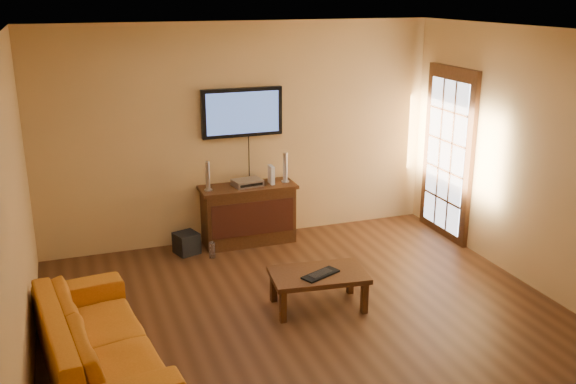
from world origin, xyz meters
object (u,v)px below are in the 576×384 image
game_console (271,175)px  subwoofer (187,243)px  av_receiver (247,183)px  bottle (212,250)px  television (242,112)px  sofa (98,329)px  media_console (248,214)px  speaker_right (285,169)px  coffee_table (318,278)px  keyboard (321,274)px  speaker_left (208,177)px

game_console → subwoofer: (-1.11, -0.09, -0.73)m
av_receiver → bottle: 0.94m
television → sofa: television is taller
media_console → game_console: game_console is taller
av_receiver → game_console: bearing=-10.3°
media_console → bottle: 0.70m
speaker_right → sofa: bearing=-135.9°
bottle → coffee_table: bearing=-65.5°
bottle → keyboard: (0.71, -1.63, 0.28)m
coffee_table → keyboard: keyboard is taller
speaker_right → bottle: speaker_right is taller
television → bottle: size_ratio=4.68×
av_receiver → game_console: (0.31, -0.01, 0.07)m
television → av_receiver: (-0.00, -0.18, -0.84)m
game_console → media_console: bearing=-178.3°
speaker_right → av_receiver: size_ratio=1.08×
subwoofer → bottle: subwoofer is taller
television → sofa: 3.45m
subwoofer → speaker_left: bearing=-5.9°
bottle → television: bearing=43.2°
speaker_right → coffee_table: bearing=-99.7°
media_console → subwoofer: media_console is taller
coffee_table → speaker_left: 2.08m
media_console → game_console: 0.57m
television → speaker_left: television is taller
game_console → coffee_table: bearing=-92.7°
media_console → subwoofer: 0.85m
media_console → speaker_right: (0.49, 0.01, 0.54)m
media_console → keyboard: 1.97m
speaker_left → av_receiver: speaker_left is taller
sofa → speaker_right: bearing=-53.4°
sofa → bottle: sofa is taller
keyboard → bottle: bearing=113.6°
av_receiver → speaker_left: bearing=175.0°
sofa → coffee_table: bearing=-84.9°
speaker_right → speaker_left: bearing=-178.4°
speaker_right → game_console: speaker_right is taller
coffee_table → keyboard: (-0.00, -0.06, 0.06)m
subwoofer → keyboard: keyboard is taller
television → speaker_left: bearing=-157.6°
speaker_right → game_console: size_ratio=1.64×
speaker_right → bottle: bearing=-161.9°
media_console → keyboard: (0.16, -1.96, 0.01)m
media_console → av_receiver: 0.41m
coffee_table → subwoofer: (-0.97, 1.81, -0.19)m
sofa → media_console: bearing=-47.1°
television → subwoofer: television is taller
coffee_table → av_receiver: size_ratio=2.89×
media_console → keyboard: media_console is taller
television → speaker_right: (0.49, -0.18, -0.71)m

